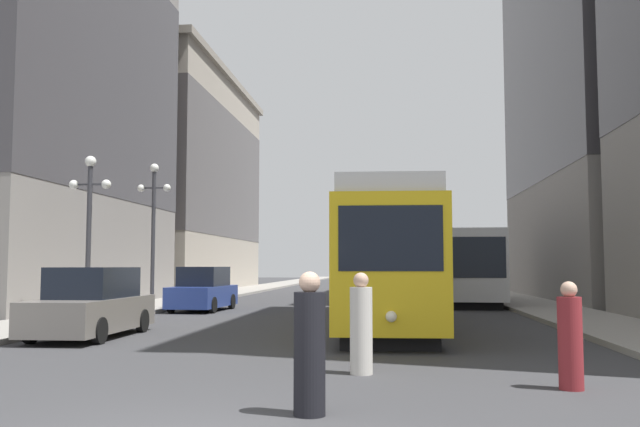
% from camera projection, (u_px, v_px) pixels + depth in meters
% --- Properties ---
extents(sidewalk_left, '(3.12, 120.00, 0.15)m').
position_uv_depth(sidewalk_left, '(240.00, 291.00, 47.65)').
color(sidewalk_left, gray).
rests_on(sidewalk_left, ground).
extents(sidewalk_right, '(3.12, 120.00, 0.15)m').
position_uv_depth(sidewalk_right, '(486.00, 292.00, 45.85)').
color(sidewalk_right, gray).
rests_on(sidewalk_right, ground).
extents(streetcar, '(3.18, 15.00, 3.89)m').
position_uv_depth(streetcar, '(382.00, 258.00, 21.57)').
color(streetcar, black).
rests_on(streetcar, ground).
extents(transit_bus, '(2.67, 11.21, 3.45)m').
position_uv_depth(transit_bus, '(464.00, 264.00, 33.41)').
color(transit_bus, black).
rests_on(transit_bus, ground).
extents(parked_car_left_near, '(1.94, 4.68, 1.82)m').
position_uv_depth(parked_car_left_near, '(92.00, 305.00, 17.61)').
color(parked_car_left_near, black).
rests_on(parked_car_left_near, ground).
extents(parked_car_left_mid, '(2.03, 4.39, 1.82)m').
position_uv_depth(parked_car_left_mid, '(203.00, 290.00, 28.00)').
color(parked_car_left_mid, black).
rests_on(parked_car_left_mid, ground).
extents(pedestrian_crossing_near, '(0.36, 0.36, 1.62)m').
position_uv_depth(pedestrian_crossing_near, '(570.00, 339.00, 10.18)').
color(pedestrian_crossing_near, maroon).
rests_on(pedestrian_crossing_near, ground).
extents(pedestrian_crossing_far, '(0.39, 0.39, 1.74)m').
position_uv_depth(pedestrian_crossing_far, '(361.00, 327.00, 11.63)').
color(pedestrian_crossing_far, beige).
rests_on(pedestrian_crossing_far, ground).
extents(pedestrian_on_sidewalk, '(0.40, 0.40, 1.79)m').
position_uv_depth(pedestrian_on_sidewalk, '(310.00, 348.00, 8.44)').
color(pedestrian_on_sidewalk, black).
rests_on(pedestrian_on_sidewalk, ground).
extents(lamp_post_left_near, '(1.41, 0.36, 5.27)m').
position_uv_depth(lamp_post_left_near, '(89.00, 211.00, 21.76)').
color(lamp_post_left_near, '#333338').
rests_on(lamp_post_left_near, sidewalk_left).
extents(lamp_post_left_far, '(1.41, 0.36, 5.92)m').
position_uv_depth(lamp_post_left_far, '(154.00, 213.00, 27.64)').
color(lamp_post_left_far, '#333338').
rests_on(lamp_post_left_far, sidewalk_left).
extents(building_left_corner, '(14.94, 22.90, 16.46)m').
position_uv_depth(building_left_corner, '(140.00, 181.00, 52.32)').
color(building_left_corner, '#A89E8E').
rests_on(building_left_corner, ground).
extents(building_left_midblock, '(10.71, 17.27, 20.07)m').
position_uv_depth(building_left_midblock, '(13.00, 82.00, 31.00)').
color(building_left_midblock, gray).
rests_on(building_left_midblock, ground).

